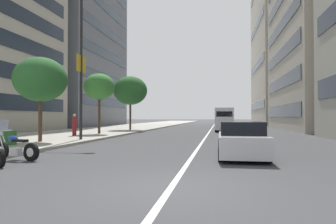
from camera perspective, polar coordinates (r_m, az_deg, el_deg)
ground_plane at (r=7.19m, az=0.58°, el=-13.78°), size 400.00×400.00×0.00m
sidewalk_right_plaza at (r=39.19m, az=-10.00°, el=-3.13°), size 160.00×10.09×0.15m
lane_centre_stripe at (r=41.96m, az=8.02°, el=-3.09°), size 110.00×0.16×0.01m
motorcycle_under_tarp at (r=12.80m, az=-26.40°, el=-6.01°), size 0.71×2.10×1.48m
car_far_down_avenue at (r=12.68m, az=13.43°, el=-5.15°), size 4.53×1.83×1.41m
car_mid_block_traffic at (r=19.71m, az=13.11°, el=-3.73°), size 4.16×1.94×1.31m
delivery_van_ahead at (r=35.19m, az=10.46°, el=-1.27°), size 6.16×2.17×2.56m
street_lamp_with_banners at (r=20.99m, az=-14.84°, el=10.16°), size 1.26×2.75×9.23m
street_tree_far_plaza at (r=19.82m, az=-22.51°, el=5.56°), size 3.09×3.09×4.99m
street_tree_by_lamp_post at (r=27.55m, az=-12.58°, el=4.56°), size 2.67×2.67×5.22m
street_tree_near_plaza_corner at (r=35.38m, az=-6.98°, el=3.95°), size 3.82×3.82×6.08m
pedestrian_on_plaza at (r=24.70m, az=-16.94°, el=-2.28°), size 0.47×0.46×1.67m
office_tower_far_left_down_avenue at (r=72.89m, az=22.85°, el=17.55°), size 24.54×16.62×49.21m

